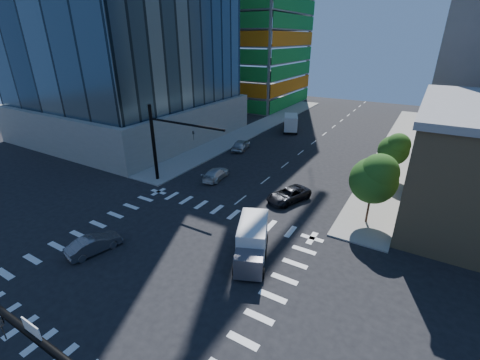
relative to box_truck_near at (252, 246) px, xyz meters
The scene contains 13 objects.
ground 7.07m from the box_truck_near, 146.80° to the right, with size 160.00×160.00×0.00m, color black.
road_markings 7.07m from the box_truck_near, 146.80° to the right, with size 20.00×20.00×0.01m, color silver.
sidewalk_ne 36.82m from the box_truck_near, 79.55° to the left, with size 5.00×60.00×0.15m, color gray.
sidewalk_nw 40.58m from the box_truck_near, 116.85° to the left, with size 5.00×60.00×0.15m, color gray.
signal_mast_nw 18.09m from the box_truck_near, 154.08° to the left, with size 10.20×0.40×9.00m.
tree_south 12.65m from the box_truck_near, 56.00° to the left, with size 4.16×4.16×6.82m.
tree_north 23.37m from the box_truck_near, 72.17° to the left, with size 3.54×3.52×5.78m.
car_nb_far 10.73m from the box_truck_near, 97.16° to the left, with size 2.36×5.12×1.42m, color black.
car_sb_near 16.15m from the box_truck_near, 134.33° to the left, with size 1.88×4.62×1.34m, color silver.
car_sb_mid 26.94m from the box_truck_near, 122.12° to the left, with size 1.89×4.69×1.60m, color #BABEC2.
car_sb_cross 12.74m from the box_truck_near, 153.83° to the right, with size 1.48×4.25×1.40m, color #57575D.
box_truck_near is the anchor object (origin of this frame).
box_truck_far 38.96m from the box_truck_near, 107.99° to the left, with size 4.61×6.42×3.10m.
Camera 1 is at (15.50, -14.33, 15.94)m, focal length 24.00 mm.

